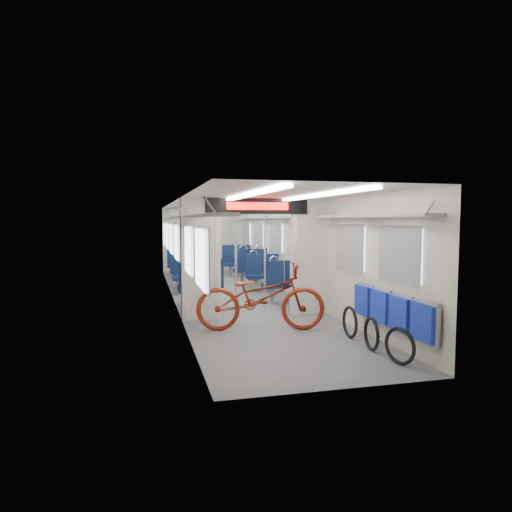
# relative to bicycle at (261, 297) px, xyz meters

# --- Properties ---
(carriage) EXTENTS (12.00, 12.02, 2.31)m
(carriage) POSITION_rel_bicycle_xyz_m (0.21, 2.88, 0.92)
(carriage) COLOR #515456
(carriage) RESTS_ON ground
(bicycle) EXTENTS (2.31, 1.19, 1.16)m
(bicycle) POSITION_rel_bicycle_xyz_m (0.00, 0.00, 0.00)
(bicycle) COLOR maroon
(bicycle) RESTS_ON ground
(flip_bench) EXTENTS (0.12, 2.15, 0.56)m
(flip_bench) POSITION_rel_bicycle_xyz_m (1.56, -1.56, 0.00)
(flip_bench) COLOR gray
(flip_bench) RESTS_ON carriage
(bike_hoop_a) EXTENTS (0.20, 0.49, 0.50)m
(bike_hoop_a) POSITION_rel_bicycle_xyz_m (1.29, -2.25, -0.35)
(bike_hoop_a) COLOR black
(bike_hoop_a) RESTS_ON ground
(bike_hoop_b) EXTENTS (0.09, 0.50, 0.49)m
(bike_hoop_b) POSITION_rel_bicycle_xyz_m (1.25, -1.57, -0.36)
(bike_hoop_b) COLOR black
(bike_hoop_b) RESTS_ON ground
(bike_hoop_c) EXTENTS (0.06, 0.52, 0.52)m
(bike_hoop_c) POSITION_rel_bicycle_xyz_m (1.25, -0.85, -0.34)
(bike_hoop_c) COLOR black
(bike_hoop_c) RESTS_ON ground
(seat_bay_near_left) EXTENTS (0.96, 2.33, 1.18)m
(seat_bay_near_left) POSITION_rel_bicycle_xyz_m (-0.73, 3.36, -0.00)
(seat_bay_near_left) COLOR #0D1B3B
(seat_bay_near_left) RESTS_ON ground
(seat_bay_near_right) EXTENTS (0.90, 2.04, 1.09)m
(seat_bay_near_right) POSITION_rel_bicycle_xyz_m (1.14, 3.26, -0.04)
(seat_bay_near_right) COLOR #0D1B3B
(seat_bay_near_right) RESTS_ON ground
(seat_bay_far_left) EXTENTS (0.90, 2.01, 1.08)m
(seat_bay_far_left) POSITION_rel_bicycle_xyz_m (-0.73, 6.64, -0.04)
(seat_bay_far_left) COLOR #0D1B3B
(seat_bay_far_left) RESTS_ON ground
(seat_bay_far_right) EXTENTS (0.95, 2.27, 1.16)m
(seat_bay_far_right) POSITION_rel_bicycle_xyz_m (1.14, 6.59, -0.01)
(seat_bay_far_right) COLOR #0D1B3B
(seat_bay_far_right) RESTS_ON ground
(stanchion_near_left) EXTENTS (0.04, 0.04, 2.30)m
(stanchion_near_left) POSITION_rel_bicycle_xyz_m (-0.10, 1.67, 0.57)
(stanchion_near_left) COLOR silver
(stanchion_near_left) RESTS_ON ground
(stanchion_near_right) EXTENTS (0.04, 0.04, 2.30)m
(stanchion_near_right) POSITION_rel_bicycle_xyz_m (0.59, 1.91, 0.57)
(stanchion_near_right) COLOR silver
(stanchion_near_right) RESTS_ON ground
(stanchion_far_left) EXTENTS (0.04, 0.04, 2.30)m
(stanchion_far_left) POSITION_rel_bicycle_xyz_m (-0.21, 4.80, 0.57)
(stanchion_far_left) COLOR silver
(stanchion_far_left) RESTS_ON ground
(stanchion_far_right) EXTENTS (0.04, 0.04, 2.30)m
(stanchion_far_right) POSITION_rel_bicycle_xyz_m (0.59, 4.94, 0.57)
(stanchion_far_right) COLOR silver
(stanchion_far_right) RESTS_ON ground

